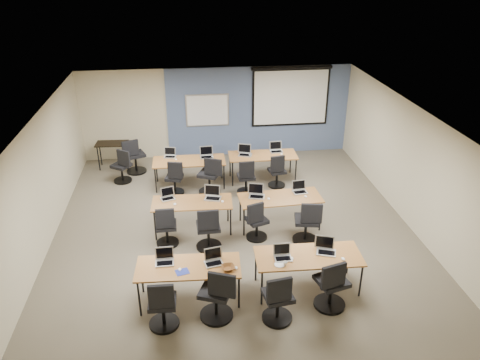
{
  "coord_description": "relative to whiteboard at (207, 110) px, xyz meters",
  "views": [
    {
      "loc": [
        -0.99,
        -8.95,
        5.66
      ],
      "look_at": [
        0.18,
        0.4,
        1.07
      ],
      "focal_mm": 35.0,
      "sensor_mm": 36.0,
      "label": 1
    }
  ],
  "objects": [
    {
      "name": "laptop_2",
      "position": [
        0.93,
        -6.58,
        -0.66
      ],
      "size": [
        0.31,
        0.26,
        0.24
      ],
      "rotation": [
        0.0,
        0.0,
        -0.02
      ],
      "color": "silver",
      "rests_on": "training_table_front_right"
    },
    {
      "name": "task_chair_6",
      "position": [
        0.73,
        -4.82,
        -1.06
      ],
      "size": [
        0.48,
        0.46,
        0.95
      ],
      "rotation": [
        0.0,
        0.0,
        0.35
      ],
      "color": "black",
      "rests_on": "floor"
    },
    {
      "name": "training_table_back_right",
      "position": [
        1.37,
        -1.86,
        -0.76
      ],
      "size": [
        1.84,
        0.77,
        0.73
      ],
      "rotation": [
        0.0,
        0.0,
        -0.02
      ],
      "color": "#A06C3C",
      "rests_on": "floor"
    },
    {
      "name": "spare_chair_b",
      "position": [
        -2.43,
        -1.57,
        -1.05
      ],
      "size": [
        0.56,
        0.49,
        0.97
      ],
      "rotation": [
        0.0,
        0.0,
        -0.61
      ],
      "color": "black",
      "rests_on": "floor"
    },
    {
      "name": "laptop_8",
      "position": [
        -1.12,
        -1.67,
        -0.66
      ],
      "size": [
        0.31,
        0.26,
        0.24
      ],
      "rotation": [
        0.0,
        0.0,
        -0.2
      ],
      "color": "#9F9FA9",
      "rests_on": "training_table_back_left"
    },
    {
      "name": "training_table_mid_left",
      "position": [
        -0.62,
        -4.29,
        -0.77
      ],
      "size": [
        1.76,
        0.73,
        0.73
      ],
      "rotation": [
        0.0,
        0.0,
        -0.05
      ],
      "color": "brown",
      "rests_on": "floor"
    },
    {
      "name": "task_chair_9",
      "position": [
        -0.11,
        -2.54,
        -1.02
      ],
      "size": [
        0.61,
        0.57,
        1.04
      ],
      "rotation": [
        0.0,
        0.0,
        -0.42
      ],
      "color": "black",
      "rests_on": "floor"
    },
    {
      "name": "laptop_3",
      "position": [
        1.75,
        -6.49,
        -0.65
      ],
      "size": [
        0.35,
        0.3,
        0.26
      ],
      "rotation": [
        0.0,
        0.0,
        -0.33
      ],
      "color": "#BDBDBF",
      "rests_on": "training_table_front_right"
    },
    {
      "name": "mouse_2",
      "position": [
        1.08,
        -6.65,
        -0.71
      ],
      "size": [
        0.09,
        0.11,
        0.04
      ],
      "primitive_type": "ellipsoid",
      "rotation": [
        0.0,
        0.0,
        0.29
      ],
      "color": "white",
      "rests_on": "training_table_front_right"
    },
    {
      "name": "whiteboard",
      "position": [
        0.0,
        0.0,
        0.0
      ],
      "size": [
        1.28,
        0.03,
        0.98
      ],
      "color": "#B6B8B9",
      "rests_on": "wall_back"
    },
    {
      "name": "blue_accent_panel",
      "position": [
        1.55,
        0.04,
        -0.1
      ],
      "size": [
        5.5,
        0.04,
        2.7
      ],
      "primitive_type": "cube",
      "color": "#3D5977",
      "rests_on": "wall_back"
    },
    {
      "name": "mouse_3",
      "position": [
        1.99,
        -6.78,
        -0.71
      ],
      "size": [
        0.07,
        0.11,
        0.04
      ],
      "primitive_type": "ellipsoid",
      "rotation": [
        0.0,
        0.0,
        0.11
      ],
      "color": "white",
      "rests_on": "training_table_front_right"
    },
    {
      "name": "training_table_back_left",
      "position": [
        -0.63,
        -2.0,
        -0.76
      ],
      "size": [
        1.9,
        0.79,
        0.73
      ],
      "rotation": [
        0.0,
        0.0,
        -0.01
      ],
      "color": "#915C27",
      "rests_on": "floor"
    },
    {
      "name": "utility_table",
      "position": [
        -2.79,
        -0.52,
        -0.8
      ],
      "size": [
        0.91,
        0.5,
        0.75
      ],
      "rotation": [
        0.0,
        0.0,
        -0.06
      ],
      "color": "black",
      "rests_on": "floor"
    },
    {
      "name": "blue_mousepad",
      "position": [
        -0.87,
        -6.79,
        -0.72
      ],
      "size": [
        0.26,
        0.24,
        0.01
      ],
      "primitive_type": "cube",
      "rotation": [
        0.0,
        0.0,
        0.27
      ],
      "color": "#25339C",
      "rests_on": "training_table_front_left"
    },
    {
      "name": "ceiling",
      "position": [
        0.3,
        -4.43,
        1.25
      ],
      "size": [
        8.0,
        9.0,
        0.02
      ],
      "primitive_type": "cube",
      "color": "white",
      "rests_on": "ground"
    },
    {
      "name": "task_chair_10",
      "position": [
        0.81,
        -2.66,
        -1.05
      ],
      "size": [
        0.48,
        0.48,
        0.96
      ],
      "rotation": [
        0.0,
        0.0,
        0.06
      ],
      "color": "black",
      "rests_on": "floor"
    },
    {
      "name": "task_chair_0",
      "position": [
        -1.21,
        -7.28,
        -1.04
      ],
      "size": [
        0.51,
        0.51,
        0.99
      ],
      "rotation": [
        0.0,
        0.0,
        -0.04
      ],
      "color": "black",
      "rests_on": "floor"
    },
    {
      "name": "mouse_8",
      "position": [
        -0.97,
        -1.9,
        -0.71
      ],
      "size": [
        0.06,
        0.09,
        0.03
      ],
      "primitive_type": "ellipsoid",
      "rotation": [
        0.0,
        0.0,
        -0.11
      ],
      "color": "white",
      "rests_on": "training_table_back_left"
    },
    {
      "name": "laptop_0",
      "position": [
        -1.17,
        -6.46,
        -0.66
      ],
      "size": [
        0.32,
        0.28,
        0.25
      ],
      "rotation": [
        0.0,
        0.0,
        0.01
      ],
      "color": "#B2B2B8",
      "rests_on": "training_table_front_left"
    },
    {
      "name": "laptop_10",
      "position": [
        0.89,
        -1.78,
        -0.65
      ],
      "size": [
        0.36,
        0.3,
        0.27
      ],
      "rotation": [
        0.0,
        0.0,
        -0.31
      ],
      "color": "silver",
      "rests_on": "training_table_back_right"
    },
    {
      "name": "task_chair_7",
      "position": [
        1.79,
        -5.07,
        -1.03
      ],
      "size": [
        0.55,
        0.55,
        1.02
      ],
      "rotation": [
        0.0,
        0.0,
        -0.18
      ],
      "color": "black",
      "rests_on": "floor"
    },
    {
      "name": "snack_bowl",
      "position": [
        -0.08,
        -6.8,
        -0.69
      ],
      "size": [
        0.27,
        0.27,
        0.06
      ],
      "primitive_type": "imported",
      "rotation": [
        0.0,
        0.0,
        0.1
      ],
      "color": "brown",
      "rests_on": "training_table_front_left"
    },
    {
      "name": "floor",
      "position": [
        0.3,
        -4.43,
        -1.45
      ],
      "size": [
        8.0,
        9.0,
        0.02
      ],
      "primitive_type": "cube",
      "color": "#6B6354",
      "rests_on": "ground"
    },
    {
      "name": "task_chair_8",
      "position": [
        -1.02,
        -2.45,
        -1.06
      ],
      "size": [
        0.47,
        0.47,
        0.95
      ],
      "rotation": [
        0.0,
        0.0,
        -0.23
      ],
      "color": "black",
      "rests_on": "floor"
    },
    {
      "name": "training_table_mid_right",
      "position": [
        1.35,
        -4.32,
        -0.76
      ],
      "size": [
        1.84,
        0.77,
        0.73
      ],
      "rotation": [
        0.0,
        0.0,
        0.05
      ],
      "color": "brown",
      "rests_on": "floor"
    },
    {
      "name": "task_chair_4",
      "position": [
        -1.19,
        -4.83,
        -1.05
      ],
      "size": [
        0.48,
        0.48,
        0.96
      ],
      "rotation": [
        0.0,
        0.0,
        0.01
      ],
      "color": "black",
      "rests_on": "floor"
    },
    {
      "name": "task_chair_2",
      "position": [
        0.7,
        -7.38,
        -1.04
      ],
      "size": [
        0.52,
        0.52,
        1.0
      ],
      "rotation": [
        0.0,
        0.0,
        0.15
      ],
      "color": "black",
      "rests_on": "floor"
    },
    {
      "name": "snack_plate",
      "position": [
        0.83,
        -6.79,
        -0.71
      ],
      "size": [
        0.2,
        0.2,
        0.01
      ],
      "primitive_type": "cylinder",
      "rotation": [
        0.0,
        0.0,
        -0.03
      ],
      "color": "white",
      "rests_on": "training_table_front_right"
    },
    {
      "name": "wall_front",
      "position": [
        0.3,
        -8.93,
        -0.1
      ],
      "size": [
        8.0,
        0.04,
        2.7
      ],
      "primitive_type": "cube",
      "color": "beige",
      "rests_on": "ground"
    },
    {
      "name": "laptop_4",
      "position": [
        -1.15,
        -4.05,
        -0.66
      ],
      "size": [
        0.3,
        0.26,
        0.23
      ],
      "rotation": [
        0.0,
        0.0,
        0.33
      ],
      "color": "#B9B9B9",
      "rests_on": "training_table_mid_left"
    },
    {
      "name": "task_chair_3",
      "position": [
        1.68,
        -7.16,
        -1.02
      ],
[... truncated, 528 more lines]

